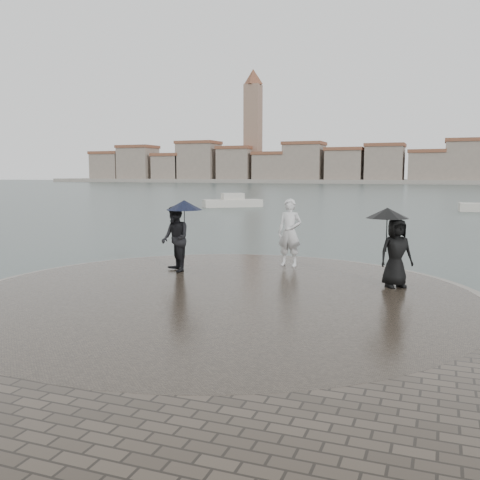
% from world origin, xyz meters
% --- Properties ---
extents(ground, '(400.00, 400.00, 0.00)m').
position_xyz_m(ground, '(0.00, 0.00, 0.00)').
color(ground, '#2B3835').
rests_on(ground, ground).
extents(kerb_ring, '(12.50, 12.50, 0.32)m').
position_xyz_m(kerb_ring, '(0.00, 3.50, 0.16)').
color(kerb_ring, gray).
rests_on(kerb_ring, ground).
extents(quay_tip, '(11.90, 11.90, 0.36)m').
position_xyz_m(quay_tip, '(0.00, 3.50, 0.18)').
color(quay_tip, '#2D261E').
rests_on(quay_tip, ground).
extents(statue, '(0.80, 0.57, 2.04)m').
position_xyz_m(statue, '(0.56, 7.56, 1.38)').
color(statue, silver).
rests_on(statue, quay_tip).
extents(visitor_left, '(1.35, 1.20, 2.04)m').
position_xyz_m(visitor_left, '(-2.20, 5.54, 1.50)').
color(visitor_left, black).
rests_on(visitor_left, quay_tip).
extents(visitor_right, '(1.28, 1.08, 1.95)m').
position_xyz_m(visitor_right, '(3.74, 5.58, 1.48)').
color(visitor_right, black).
rests_on(visitor_right, quay_tip).
extents(far_skyline, '(260.00, 20.00, 37.00)m').
position_xyz_m(far_skyline, '(-6.29, 160.71, 5.61)').
color(far_skyline, gray).
rests_on(far_skyline, ground).
extents(boats, '(35.36, 5.65, 1.50)m').
position_xyz_m(boats, '(4.03, 39.49, 0.38)').
color(boats, beige).
rests_on(boats, ground).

